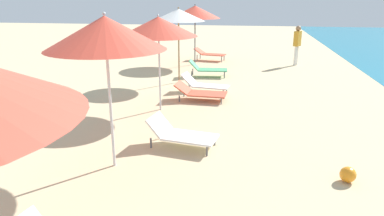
{
  "coord_description": "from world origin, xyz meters",
  "views": [
    {
      "loc": [
        1.77,
        1.45,
        3.03
      ],
      "look_at": [
        0.89,
        6.88,
        1.3
      ],
      "focal_mm": 33.5,
      "sensor_mm": 36.0,
      "label": 1
    }
  ],
  "objects_px": {
    "lounger_third_shoreside": "(181,134)",
    "umbrella_fifth": "(178,15)",
    "umbrella_farthest": "(195,12)",
    "beach_ball": "(348,175)",
    "umbrella_fourth": "(158,27)",
    "umbrella_third": "(105,33)",
    "lounger_fifth_inland": "(204,84)",
    "lounger_fifth_shoreside": "(207,68)",
    "lounger_farthest_shoreside": "(210,54)",
    "lounger_fourth_shoreside": "(200,92)",
    "person_walking_near": "(297,41)"
  },
  "relations": [
    {
      "from": "lounger_fifth_shoreside",
      "to": "person_walking_near",
      "type": "xyz_separation_m",
      "value": [
        3.67,
        2.97,
        0.76
      ]
    },
    {
      "from": "lounger_third_shoreside",
      "to": "umbrella_fifth",
      "type": "relative_size",
      "value": 0.57
    },
    {
      "from": "umbrella_fifth",
      "to": "lounger_farthest_shoreside",
      "type": "height_order",
      "value": "umbrella_fifth"
    },
    {
      "from": "umbrella_fifth",
      "to": "lounger_fifth_shoreside",
      "type": "height_order",
      "value": "umbrella_fifth"
    },
    {
      "from": "umbrella_third",
      "to": "umbrella_fourth",
      "type": "distance_m",
      "value": 3.48
    },
    {
      "from": "lounger_fourth_shoreside",
      "to": "lounger_fifth_inland",
      "type": "height_order",
      "value": "lounger_fifth_inland"
    },
    {
      "from": "lounger_fifth_inland",
      "to": "lounger_third_shoreside",
      "type": "bearing_deg",
      "value": -79.62
    },
    {
      "from": "umbrella_fourth",
      "to": "lounger_fifth_inland",
      "type": "height_order",
      "value": "umbrella_fourth"
    },
    {
      "from": "lounger_third_shoreside",
      "to": "person_walking_near",
      "type": "bearing_deg",
      "value": 81.05
    },
    {
      "from": "lounger_third_shoreside",
      "to": "umbrella_farthest",
      "type": "distance_m",
      "value": 9.55
    },
    {
      "from": "umbrella_third",
      "to": "lounger_fourth_shoreside",
      "type": "bearing_deg",
      "value": 78.02
    },
    {
      "from": "beach_ball",
      "to": "person_walking_near",
      "type": "bearing_deg",
      "value": 88.27
    },
    {
      "from": "umbrella_fifth",
      "to": "lounger_fifth_inland",
      "type": "bearing_deg",
      "value": -48.54
    },
    {
      "from": "umbrella_farthest",
      "to": "lounger_fifth_shoreside",
      "type": "bearing_deg",
      "value": -70.73
    },
    {
      "from": "umbrella_farthest",
      "to": "beach_ball",
      "type": "height_order",
      "value": "umbrella_farthest"
    },
    {
      "from": "lounger_farthest_shoreside",
      "to": "umbrella_fifth",
      "type": "bearing_deg",
      "value": -86.07
    },
    {
      "from": "umbrella_fourth",
      "to": "lounger_farthest_shoreside",
      "type": "height_order",
      "value": "umbrella_fourth"
    },
    {
      "from": "lounger_fifth_inland",
      "to": "beach_ball",
      "type": "distance_m",
      "value": 6.35
    },
    {
      "from": "lounger_third_shoreside",
      "to": "umbrella_fifth",
      "type": "distance_m",
      "value": 6.18
    },
    {
      "from": "umbrella_fifth",
      "to": "beach_ball",
      "type": "xyz_separation_m",
      "value": [
        4.23,
        -6.72,
        -2.24
      ]
    },
    {
      "from": "lounger_farthest_shoreside",
      "to": "lounger_third_shoreside",
      "type": "bearing_deg",
      "value": -75.98
    },
    {
      "from": "umbrella_fifth",
      "to": "umbrella_third",
      "type": "bearing_deg",
      "value": -89.13
    },
    {
      "from": "umbrella_third",
      "to": "person_walking_near",
      "type": "height_order",
      "value": "umbrella_third"
    },
    {
      "from": "umbrella_fourth",
      "to": "umbrella_fifth",
      "type": "bearing_deg",
      "value": 92.1
    },
    {
      "from": "umbrella_fourth",
      "to": "umbrella_fifth",
      "type": "distance_m",
      "value": 3.29
    },
    {
      "from": "lounger_farthest_shoreside",
      "to": "umbrella_fourth",
      "type": "bearing_deg",
      "value": -82.42
    },
    {
      "from": "umbrella_fourth",
      "to": "lounger_fifth_shoreside",
      "type": "bearing_deg",
      "value": 80.15
    },
    {
      "from": "lounger_third_shoreside",
      "to": "umbrella_fifth",
      "type": "height_order",
      "value": "umbrella_fifth"
    },
    {
      "from": "umbrella_fourth",
      "to": "lounger_fourth_shoreside",
      "type": "relative_size",
      "value": 1.64
    },
    {
      "from": "umbrella_fourth",
      "to": "lounger_fourth_shoreside",
      "type": "bearing_deg",
      "value": 49.05
    },
    {
      "from": "umbrella_third",
      "to": "lounger_farthest_shoreside",
      "type": "relative_size",
      "value": 1.75
    },
    {
      "from": "lounger_third_shoreside",
      "to": "lounger_fifth_inland",
      "type": "distance_m",
      "value": 4.48
    },
    {
      "from": "umbrella_third",
      "to": "umbrella_farthest",
      "type": "distance_m",
      "value": 10.33
    },
    {
      "from": "umbrella_fourth",
      "to": "lounger_fifth_shoreside",
      "type": "distance_m",
      "value": 4.88
    },
    {
      "from": "lounger_fifth_shoreside",
      "to": "umbrella_farthest",
      "type": "bearing_deg",
      "value": 104.84
    },
    {
      "from": "umbrella_fourth",
      "to": "beach_ball",
      "type": "xyz_separation_m",
      "value": [
        4.11,
        -3.44,
        -2.12
      ]
    },
    {
      "from": "lounger_fourth_shoreside",
      "to": "beach_ball",
      "type": "distance_m",
      "value": 5.53
    },
    {
      "from": "umbrella_third",
      "to": "lounger_fifth_shoreside",
      "type": "bearing_deg",
      "value": 84.33
    },
    {
      "from": "beach_ball",
      "to": "lounger_fifth_shoreside",
      "type": "bearing_deg",
      "value": 113.08
    },
    {
      "from": "umbrella_third",
      "to": "lounger_fifth_inland",
      "type": "height_order",
      "value": "umbrella_third"
    },
    {
      "from": "person_walking_near",
      "to": "umbrella_third",
      "type": "bearing_deg",
      "value": 97.38
    },
    {
      "from": "umbrella_third",
      "to": "umbrella_fifth",
      "type": "xyz_separation_m",
      "value": [
        -0.1,
        6.77,
        -0.05
      ]
    },
    {
      "from": "lounger_fourth_shoreside",
      "to": "lounger_farthest_shoreside",
      "type": "xyz_separation_m",
      "value": [
        -0.5,
        6.94,
        0.08
      ]
    },
    {
      "from": "lounger_fifth_shoreside",
      "to": "umbrella_third",
      "type": "bearing_deg",
      "value": -100.1
    },
    {
      "from": "umbrella_fifth",
      "to": "lounger_farthest_shoreside",
      "type": "relative_size",
      "value": 1.67
    },
    {
      "from": "lounger_fourth_shoreside",
      "to": "umbrella_fourth",
      "type": "bearing_deg",
      "value": -127.95
    },
    {
      "from": "umbrella_third",
      "to": "umbrella_fifth",
      "type": "relative_size",
      "value": 1.05
    },
    {
      "from": "umbrella_farthest",
      "to": "beach_ball",
      "type": "bearing_deg",
      "value": -67.8
    },
    {
      "from": "lounger_fifth_inland",
      "to": "beach_ball",
      "type": "xyz_separation_m",
      "value": [
        3.16,
        -5.51,
        -0.13
      ]
    },
    {
      "from": "umbrella_third",
      "to": "lounger_third_shoreside",
      "type": "bearing_deg",
      "value": 45.37
    }
  ]
}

